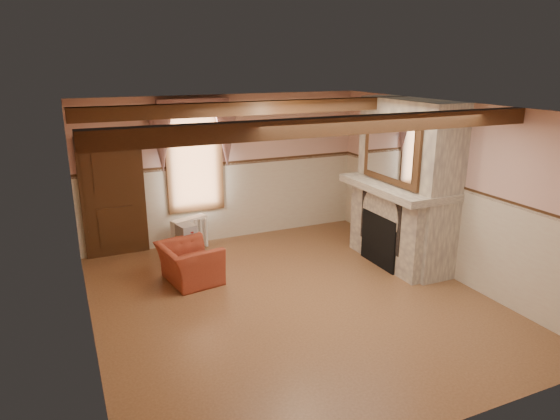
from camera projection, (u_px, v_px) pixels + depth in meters
name	position (u px, v px, depth m)	size (l,w,h in m)	color
floor	(292.00, 300.00, 7.36)	(5.50, 6.00, 0.01)	brown
ceiling	(293.00, 108.00, 6.56)	(5.50, 6.00, 0.01)	silver
wall_back	(225.00, 169.00, 9.58)	(5.50, 0.02, 2.80)	#CF9F8F
wall_front	(440.00, 300.00, 4.34)	(5.50, 0.02, 2.80)	#CF9F8F
wall_left	(82.00, 237.00, 5.88)	(0.02, 6.00, 2.80)	#CF9F8F
wall_right	(446.00, 189.00, 8.03)	(0.02, 6.00, 2.80)	#CF9F8F
wainscot	(292.00, 253.00, 7.15)	(5.50, 6.00, 1.50)	beige
chair_rail	(292.00, 203.00, 6.93)	(5.50, 6.00, 0.08)	black
firebox	(382.00, 240.00, 8.54)	(0.20, 0.95, 0.90)	black
armchair	(189.00, 263.00, 7.91)	(0.96, 0.83, 0.62)	maroon
side_table	(190.00, 251.00, 8.52)	(0.47, 0.47, 0.55)	brown
book_stack	(186.00, 230.00, 8.40)	(0.26, 0.32, 0.20)	#B7AD8C
radiator	(190.00, 233.00, 9.31)	(0.70, 0.18, 0.60)	white
bowl	(397.00, 181.00, 8.36)	(0.32, 0.32, 0.08)	brown
mantel_clock	(371.00, 168.00, 9.03)	(0.14, 0.24, 0.20)	black
oil_lamp	(388.00, 172.00, 8.56)	(0.11, 0.11, 0.28)	gold
candle_red	(426.00, 188.00, 7.72)	(0.06, 0.06, 0.16)	red
jar_yellow	(405.00, 182.00, 8.17)	(0.06, 0.06, 0.12)	yellow
fireplace	(406.00, 183.00, 8.43)	(0.85, 2.00, 2.80)	gray
mantel	(397.00, 187.00, 8.37)	(1.05, 2.05, 0.12)	gray
overmantel_mirror	(391.00, 152.00, 8.12)	(0.06, 1.44, 1.04)	silver
door	(113.00, 199.00, 8.81)	(1.10, 0.10, 2.10)	black
window	(194.00, 159.00, 9.25)	(1.06, 0.08, 2.02)	white
window_drapes	(194.00, 127.00, 9.00)	(1.30, 0.14, 1.40)	gray
ceiling_beam_front	(340.00, 126.00, 5.54)	(5.50, 0.18, 0.20)	black
ceiling_beam_back	(259.00, 108.00, 7.63)	(5.50, 0.18, 0.20)	black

